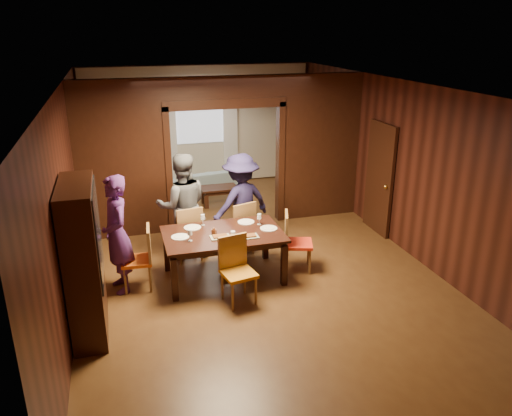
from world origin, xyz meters
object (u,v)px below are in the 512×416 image
object	(u,v)px
coffee_table	(219,196)
chair_right	(298,242)
chair_near	(239,272)
person_purple	(117,235)
chair_far_l	(187,232)
chair_far_r	(239,227)
dining_table	(224,255)
hutch	(84,261)
sofa	(203,181)
chair_left	(137,259)
person_grey	(183,206)
person_navy	(241,203)

from	to	relation	value
coffee_table	chair_right	world-z (taller)	chair_right
chair_right	chair_near	world-z (taller)	same
person_purple	chair_far_l	bearing A→B (deg)	111.03
chair_far_r	dining_table	bearing A→B (deg)	43.52
person_purple	hutch	size ratio (longest dim) A/B	0.89
sofa	coffee_table	world-z (taller)	sofa
chair_left	chair_far_l	distance (m)	1.19
person_grey	hutch	bearing A→B (deg)	54.45
sofa	chair_far_r	world-z (taller)	chair_far_r
chair_right	chair_far_r	bearing A→B (deg)	59.30
sofa	dining_table	world-z (taller)	dining_table
chair_left	chair_right	xyz separation A→B (m)	(2.54, -0.09, 0.00)
person_grey	coffee_table	distance (m)	2.75
person_grey	chair_far_l	distance (m)	0.45
chair_far_l	hutch	xyz separation A→B (m)	(-1.54, -1.76, 0.52)
coffee_table	chair_right	size ratio (longest dim) A/B	0.82
person_navy	chair_right	world-z (taller)	person_navy
chair_right	chair_near	bearing A→B (deg)	139.85
person_purple	person_grey	distance (m)	1.42
chair_far_l	dining_table	bearing A→B (deg)	108.94
person_purple	sofa	size ratio (longest dim) A/B	1.04
chair_left	hutch	bearing A→B (deg)	-30.33
sofa	coffee_table	bearing A→B (deg)	90.99
person_grey	chair_near	size ratio (longest dim) A/B	1.87
person_purple	chair_far_l	size ratio (longest dim) A/B	1.83
chair_right	chair_far_l	bearing A→B (deg)	79.86
chair_left	chair_far_r	bearing A→B (deg)	117.94
chair_far_l	chair_left	bearing A→B (deg)	33.32
person_grey	sofa	distance (m)	3.63
person_grey	chair_far_l	bearing A→B (deg)	106.07
person_navy	person_grey	bearing A→B (deg)	-20.67
chair_left	chair_far_r	xyz separation A→B (m)	(1.77, 0.78, 0.00)
person_purple	dining_table	bearing A→B (deg)	74.21
person_grey	person_navy	bearing A→B (deg)	-177.54
coffee_table	chair_far_r	size ratio (longest dim) A/B	0.82
chair_right	chair_far_l	xyz separation A→B (m)	(-1.66, 0.89, 0.00)
chair_left	chair_right	world-z (taller)	same
person_purple	chair_left	xyz separation A→B (m)	(0.24, -0.04, -0.40)
chair_right	chair_far_l	size ratio (longest dim) A/B	1.00
chair_left	chair_near	distance (m)	1.59
person_grey	chair_right	distance (m)	2.03
sofa	chair_far_l	size ratio (longest dim) A/B	1.77
dining_table	hutch	distance (m)	2.27
dining_table	chair_left	distance (m)	1.32
person_grey	chair_right	bearing A→B (deg)	151.45
chair_right	hutch	bearing A→B (deg)	123.21
sofa	hutch	xyz separation A→B (m)	(-2.47, -5.35, 0.75)
person_grey	chair_far_r	world-z (taller)	person_grey
person_navy	coffee_table	bearing A→B (deg)	-113.01
chair_far_l	chair_far_r	bearing A→B (deg)	170.33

